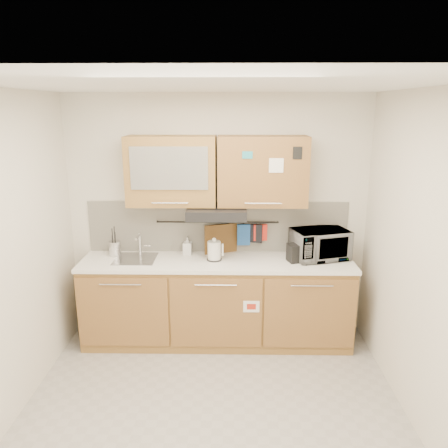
{
  "coord_description": "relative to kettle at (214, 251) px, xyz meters",
  "views": [
    {
      "loc": [
        0.15,
        -3.08,
        2.46
      ],
      "look_at": [
        0.08,
        1.05,
        1.35
      ],
      "focal_mm": 35.0,
      "sensor_mm": 36.0,
      "label": 1
    }
  ],
  "objects": [
    {
      "name": "sink",
      "position": [
        -0.82,
        0.01,
        -0.09
      ],
      "size": [
        0.42,
        0.4,
        0.26
      ],
      "color": "silver",
      "rests_on": "countertop"
    },
    {
      "name": "soap_bottle",
      "position": [
        -0.3,
        0.17,
        0.0
      ],
      "size": [
        0.09,
        0.1,
        0.2
      ],
      "primitive_type": "imported",
      "rotation": [
        0.0,
        0.0,
        -0.05
      ],
      "color": "#999999",
      "rests_on": "countertop"
    },
    {
      "name": "countertop",
      "position": [
        0.03,
        -0.01,
        -0.12
      ],
      "size": [
        2.82,
        0.62,
        0.04
      ],
      "primitive_type": "cube",
      "color": "white",
      "rests_on": "base_cabinet"
    },
    {
      "name": "kettle",
      "position": [
        0.0,
        0.0,
        0.0
      ],
      "size": [
        0.17,
        0.15,
        0.24
      ],
      "rotation": [
        0.0,
        0.0,
        0.08
      ],
      "color": "silver",
      "rests_on": "countertop"
    },
    {
      "name": "base_cabinet",
      "position": [
        0.03,
        -0.01,
        -0.61
      ],
      "size": [
        2.8,
        0.64,
        0.88
      ],
      "color": "#A97B3C",
      "rests_on": "floor"
    },
    {
      "name": "oven_mitt",
      "position": [
        0.31,
        0.24,
        0.11
      ],
      "size": [
        0.14,
        0.05,
        0.23
      ],
      "primitive_type": "cube",
      "rotation": [
        0.0,
        0.0,
        0.09
      ],
      "color": "#1F4C92",
      "rests_on": "utensil_rail"
    },
    {
      "name": "toaster",
      "position": [
        0.88,
        -0.02,
        0.0
      ],
      "size": [
        0.28,
        0.21,
        0.19
      ],
      "rotation": [
        0.0,
        0.0,
        0.29
      ],
      "color": "black",
      "rests_on": "countertop"
    },
    {
      "name": "floor",
      "position": [
        0.03,
        -1.2,
        -1.02
      ],
      "size": [
        3.2,
        3.2,
        0.0
      ],
      "primitive_type": "plane",
      "color": "#9E9993",
      "rests_on": "ground"
    },
    {
      "name": "upper_cabinets",
      "position": [
        0.02,
        0.12,
        0.82
      ],
      "size": [
        1.82,
        0.37,
        0.7
      ],
      "color": "#A97B3C",
      "rests_on": "wall_back"
    },
    {
      "name": "utensil_crock",
      "position": [
        -1.06,
        0.12,
        -0.01
      ],
      "size": [
        0.16,
        0.16,
        0.32
      ],
      "rotation": [
        0.0,
        0.0,
        -0.27
      ],
      "color": "silver",
      "rests_on": "countertop"
    },
    {
      "name": "pot_holder",
      "position": [
        0.49,
        0.24,
        0.14
      ],
      "size": [
        0.15,
        0.04,
        0.18
      ],
      "primitive_type": "cube",
      "rotation": [
        0.0,
        0.0,
        0.11
      ],
      "color": "red",
      "rests_on": "utensil_rail"
    },
    {
      "name": "wall_back",
      "position": [
        0.03,
        0.3,
        0.28
      ],
      "size": [
        3.2,
        0.0,
        3.2
      ],
      "primitive_type": "plane",
      "rotation": [
        1.57,
        0.0,
        0.0
      ],
      "color": "silver",
      "rests_on": "ground"
    },
    {
      "name": "range_hood",
      "position": [
        0.03,
        0.05,
        0.4
      ],
      "size": [
        0.6,
        0.46,
        0.1
      ],
      "primitive_type": "cube",
      "color": "black",
      "rests_on": "upper_cabinets"
    },
    {
      "name": "cutting_board",
      "position": [
        0.07,
        0.24,
        -0.01
      ],
      "size": [
        0.37,
        0.16,
        0.47
      ],
      "primitive_type": "cube",
      "rotation": [
        0.0,
        0.0,
        0.34
      ],
      "color": "brown",
      "rests_on": "utensil_rail"
    },
    {
      "name": "wall_left",
      "position": [
        -1.57,
        -1.2,
        0.28
      ],
      "size": [
        0.0,
        3.0,
        3.0
      ],
      "primitive_type": "plane",
      "rotation": [
        1.57,
        0.0,
        1.57
      ],
      "color": "silver",
      "rests_on": "ground"
    },
    {
      "name": "wall_right",
      "position": [
        1.63,
        -1.2,
        0.28
      ],
      "size": [
        0.0,
        3.0,
        3.0
      ],
      "primitive_type": "plane",
      "rotation": [
        1.57,
        0.0,
        -1.57
      ],
      "color": "silver",
      "rests_on": "ground"
    },
    {
      "name": "ceiling",
      "position": [
        0.03,
        -1.2,
        1.58
      ],
      "size": [
        3.2,
        3.2,
        0.0
      ],
      "primitive_type": "plane",
      "rotation": [
        3.14,
        0.0,
        0.0
      ],
      "color": "white",
      "rests_on": "wall_back"
    },
    {
      "name": "backsplash",
      "position": [
        0.03,
        0.29,
        0.18
      ],
      "size": [
        2.8,
        0.02,
        0.56
      ],
      "primitive_type": "cube",
      "color": "silver",
      "rests_on": "countertop"
    },
    {
      "name": "microwave",
      "position": [
        1.1,
        0.07,
        0.06
      ],
      "size": [
        0.64,
        0.53,
        0.31
      ],
      "primitive_type": "imported",
      "rotation": [
        0.0,
        0.0,
        0.3
      ],
      "color": "#999999",
      "rests_on": "countertop"
    },
    {
      "name": "utensil_rail",
      "position": [
        0.03,
        0.25,
        0.24
      ],
      "size": [
        1.3,
        0.02,
        0.02
      ],
      "primitive_type": "cylinder",
      "rotation": [
        0.0,
        1.57,
        0.0
      ],
      "color": "black",
      "rests_on": "backsplash"
    },
    {
      "name": "dark_pouch",
      "position": [
        0.44,
        0.24,
        0.12
      ],
      "size": [
        0.13,
        0.07,
        0.2
      ],
      "primitive_type": "cube",
      "rotation": [
        0.0,
        0.0,
        -0.3
      ],
      "color": "black",
      "rests_on": "utensil_rail"
    }
  ]
}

